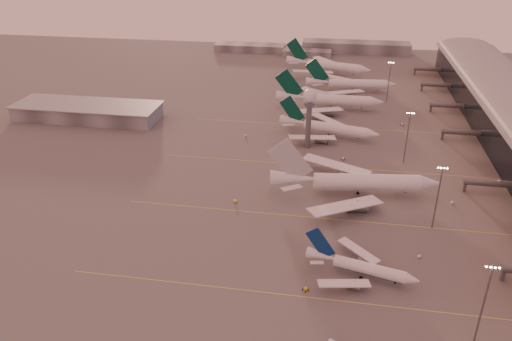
# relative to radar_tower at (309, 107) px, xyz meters

# --- Properties ---
(ground) EXTENTS (700.00, 700.00, 0.00)m
(ground) POSITION_rel_radar_tower_xyz_m (-5.00, -120.00, -20.95)
(ground) COLOR #555252
(ground) RESTS_ON ground
(taxiway_markings) EXTENTS (180.00, 185.25, 0.02)m
(taxiway_markings) POSITION_rel_radar_tower_xyz_m (25.00, -64.00, -20.94)
(taxiway_markings) COLOR #E0D94F
(taxiway_markings) RESTS_ON ground
(hangar) EXTENTS (82.00, 27.00, 8.50)m
(hangar) POSITION_rel_radar_tower_xyz_m (-125.00, 20.00, -16.63)
(hangar) COLOR #5A5C61
(hangar) RESTS_ON ground
(radar_tower) EXTENTS (6.40, 6.40, 31.10)m
(radar_tower) POSITION_rel_radar_tower_xyz_m (0.00, 0.00, 0.00)
(radar_tower) COLOR #5C5F64
(radar_tower) RESTS_ON ground
(mast_a) EXTENTS (3.60, 0.56, 25.00)m
(mast_a) POSITION_rel_radar_tower_xyz_m (53.00, -120.00, -7.21)
(mast_a) COLOR #5C5F64
(mast_a) RESTS_ON ground
(mast_b) EXTENTS (3.60, 0.56, 25.00)m
(mast_b) POSITION_rel_radar_tower_xyz_m (50.00, -65.00, -7.21)
(mast_b) COLOR #5C5F64
(mast_b) RESTS_ON ground
(mast_c) EXTENTS (3.60, 0.56, 25.00)m
(mast_c) POSITION_rel_radar_tower_xyz_m (45.00, -10.00, -7.21)
(mast_c) COLOR #5C5F64
(mast_c) RESTS_ON ground
(mast_d) EXTENTS (3.60, 0.56, 25.00)m
(mast_d) POSITION_rel_radar_tower_xyz_m (43.00, 80.00, -7.21)
(mast_d) COLOR #5C5F64
(mast_d) RESTS_ON ground
(distant_horizon) EXTENTS (165.00, 37.50, 9.00)m
(distant_horizon) POSITION_rel_radar_tower_xyz_m (-2.38, 205.14, -17.06)
(distant_horizon) COLOR #5A5C61
(distant_horizon) RESTS_ON ground
(narrowbody_mid) EXTENTS (35.32, 27.84, 14.06)m
(narrowbody_mid) POSITION_rel_radar_tower_xyz_m (23.89, -97.34, -18.10)
(narrowbody_mid) COLOR white
(narrowbody_mid) RESTS_ON ground
(widebody_white) EXTENTS (68.67, 54.72, 24.20)m
(widebody_white) POSITION_rel_radar_tower_xyz_m (22.40, -44.64, -16.75)
(widebody_white) COLOR white
(widebody_white) RESTS_ON ground
(greentail_a) EXTENTS (52.25, 41.72, 19.29)m
(greentail_a) POSITION_rel_radar_tower_xyz_m (9.56, 16.31, -17.54)
(greentail_a) COLOR white
(greentail_a) RESTS_ON ground
(greentail_b) EXTENTS (63.82, 51.56, 23.19)m
(greentail_b) POSITION_rel_radar_tower_xyz_m (8.30, 59.29, -16.85)
(greentail_b) COLOR white
(greentail_b) RESTS_ON ground
(greentail_c) EXTENTS (59.28, 47.70, 21.53)m
(greentail_c) POSITION_rel_radar_tower_xyz_m (20.84, 96.32, -17.15)
(greentail_c) COLOR white
(greentail_c) RESTS_ON ground
(greentail_d) EXTENTS (63.03, 50.18, 23.54)m
(greentail_d) POSITION_rel_radar_tower_xyz_m (4.19, 138.60, -16.79)
(greentail_d) COLOR white
(greentail_d) RESTS_ON ground
(gsv_tug_mid) EXTENTS (3.77, 3.61, 0.94)m
(gsv_tug_mid) POSITION_rel_radar_tower_xyz_m (7.71, -107.14, -20.47)
(gsv_tug_mid) COLOR yellow
(gsv_tug_mid) RESTS_ON ground
(gsv_truck_b) EXTENTS (5.14, 3.16, 1.95)m
(gsv_truck_b) POSITION_rel_radar_tower_xyz_m (43.57, -84.46, -19.95)
(gsv_truck_b) COLOR silver
(gsv_truck_b) RESTS_ON ground
(gsv_truck_c) EXTENTS (6.03, 3.41, 2.30)m
(gsv_truck_c) POSITION_rel_radar_tower_xyz_m (-23.46, -59.03, -19.77)
(gsv_truck_c) COLOR yellow
(gsv_truck_c) RESTS_ON ground
(gsv_catering_b) EXTENTS (5.05, 3.52, 3.80)m
(gsv_catering_b) POSITION_rel_radar_tower_xyz_m (60.40, -45.75, -19.05)
(gsv_catering_b) COLOR silver
(gsv_catering_b) RESTS_ON ground
(gsv_tug_far) EXTENTS (2.71, 3.65, 0.93)m
(gsv_tug_far) POSITION_rel_radar_tower_xyz_m (17.50, -11.55, -20.47)
(gsv_tug_far) COLOR silver
(gsv_tug_far) RESTS_ON ground
(gsv_truck_d) EXTENTS (2.97, 5.18, 1.98)m
(gsv_truck_d) POSITION_rel_radar_tower_xyz_m (-32.52, 8.95, -19.94)
(gsv_truck_d) COLOR silver
(gsv_truck_d) RESTS_ON ground
(gsv_tug_hangar) EXTENTS (3.82, 2.57, 1.03)m
(gsv_tug_hangar) POSITION_rel_radar_tower_xyz_m (48.68, 38.07, -20.42)
(gsv_tug_hangar) COLOR silver
(gsv_tug_hangar) RESTS_ON ground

